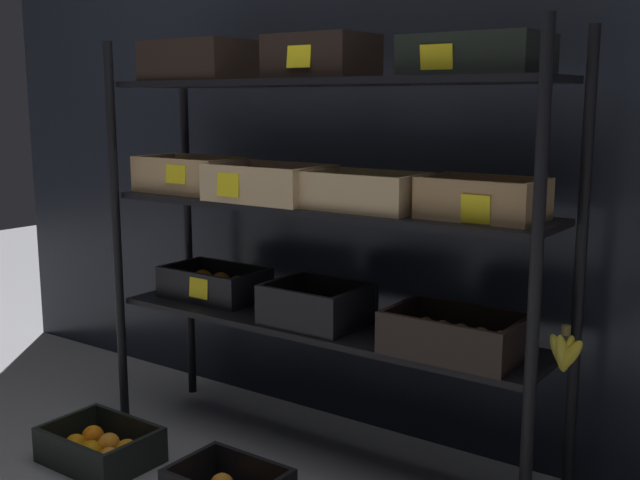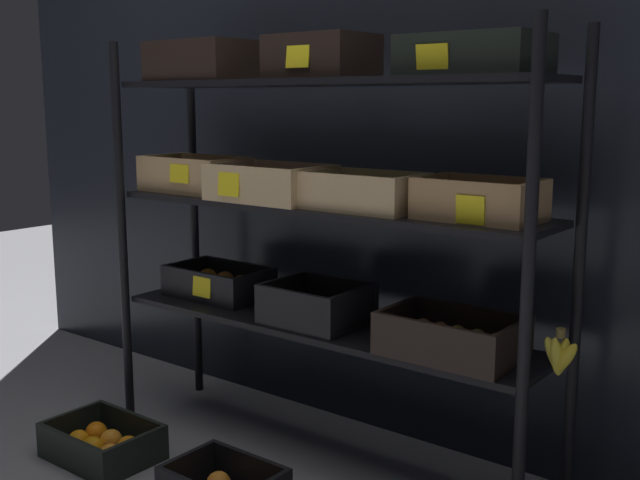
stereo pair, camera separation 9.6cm
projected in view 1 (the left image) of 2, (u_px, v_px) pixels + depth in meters
ground_plane at (320, 457)px, 2.56m from camera, size 10.00×10.00×0.00m
storefront_wall at (383, 94)px, 2.65m from camera, size 3.92×0.12×2.38m
display_rack at (317, 199)px, 2.41m from camera, size 1.64×0.38×1.36m
crate_ground_orange at (101, 448)px, 2.52m from camera, size 0.36×0.26×0.12m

